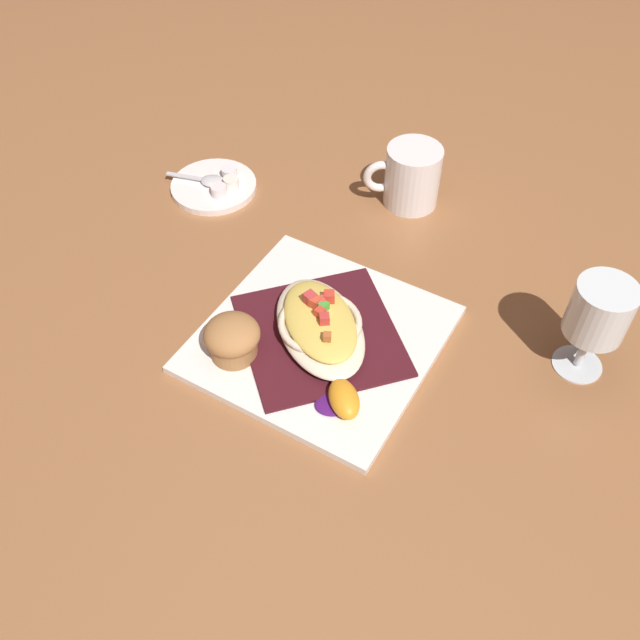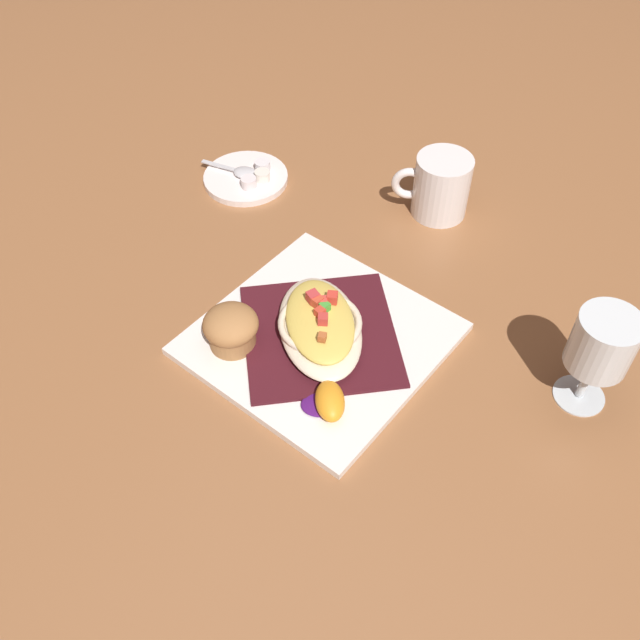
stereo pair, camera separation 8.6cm
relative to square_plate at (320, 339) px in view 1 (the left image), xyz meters
The scene contains 13 objects.
ground_plane 0.01m from the square_plate, ahead, with size 2.60×2.60×0.00m, color #96603A.
square_plate is the anchor object (origin of this frame).
folded_napkin 0.01m from the square_plate, ahead, with size 0.19×0.19×0.00m, color #43131B.
gratin_dish 0.03m from the square_plate, 23.98° to the left, with size 0.19×0.19×0.05m.
muffin 0.11m from the square_plate, 128.79° to the left, with size 0.07×0.07×0.05m.
orange_garnish 0.11m from the square_plate, 142.07° to the right, with size 0.07×0.07×0.03m.
coffee_mug 0.31m from the square_plate, ahead, with size 0.08×0.11×0.09m.
stemmed_glass 0.33m from the square_plate, 72.61° to the right, with size 0.07×0.07×0.13m.
creamer_saucer 0.35m from the square_plate, 52.20° to the left, with size 0.13×0.13×0.01m, color white.
spoon 0.35m from the square_plate, 52.65° to the left, with size 0.04×0.10×0.01m.
creamer_cup_0 0.32m from the square_plate, 52.62° to the left, with size 0.02×0.02×0.02m, color white.
creamer_cup_1 0.33m from the square_plate, 48.44° to the left, with size 0.02×0.02×0.02m, color white.
creamer_cup_2 0.36m from the square_plate, 47.47° to the left, with size 0.02×0.02×0.02m, color white.
Camera 1 is at (-0.52, -0.23, 0.68)m, focal length 39.66 mm.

